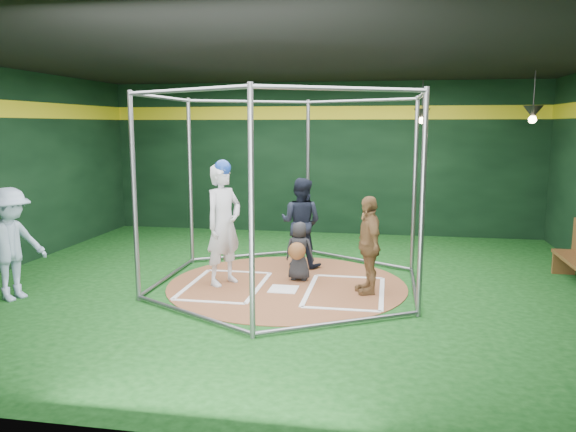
# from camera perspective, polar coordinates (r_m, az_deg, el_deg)

# --- Properties ---
(room_shell) EXTENTS (10.10, 9.10, 3.53)m
(room_shell) POSITION_cam_1_polar(r_m,az_deg,el_deg) (8.71, -0.11, 4.16)
(room_shell) COLOR #0C360E
(room_shell) RESTS_ON ground
(clay_disc) EXTENTS (3.80, 3.80, 0.01)m
(clay_disc) POSITION_cam_1_polar(r_m,az_deg,el_deg) (9.03, -0.11, -6.97)
(clay_disc) COLOR brown
(clay_disc) RESTS_ON ground
(home_plate) EXTENTS (0.43, 0.43, 0.01)m
(home_plate) POSITION_cam_1_polar(r_m,az_deg,el_deg) (8.74, -0.47, -7.44)
(home_plate) COLOR white
(home_plate) RESTS_ON clay_disc
(batter_box_left) EXTENTS (1.17, 1.77, 0.01)m
(batter_box_left) POSITION_cam_1_polar(r_m,az_deg,el_deg) (9.00, -6.41, -7.00)
(batter_box_left) COLOR white
(batter_box_left) RESTS_ON clay_disc
(batter_box_right) EXTENTS (1.17, 1.77, 0.01)m
(batter_box_right) POSITION_cam_1_polar(r_m,az_deg,el_deg) (8.67, 5.83, -7.63)
(batter_box_right) COLOR white
(batter_box_right) RESTS_ON clay_disc
(batting_cage) EXTENTS (4.05, 4.67, 3.00)m
(batting_cage) POSITION_cam_1_polar(r_m,az_deg,el_deg) (8.73, -0.12, 2.49)
(batting_cage) COLOR gray
(batting_cage) RESTS_ON ground
(pendant_lamp_near) EXTENTS (0.34, 0.34, 0.90)m
(pendant_lamp_near) POSITION_cam_1_polar(r_m,az_deg,el_deg) (12.15, 13.45, 10.00)
(pendant_lamp_near) COLOR black
(pendant_lamp_near) RESTS_ON room_shell
(pendant_lamp_far) EXTENTS (0.34, 0.34, 0.90)m
(pendant_lamp_far) POSITION_cam_1_polar(r_m,az_deg,el_deg) (10.81, 23.62, 9.62)
(pendant_lamp_far) COLOR black
(pendant_lamp_far) RESTS_ON room_shell
(batter_figure) EXTENTS (0.74, 0.83, 1.98)m
(batter_figure) POSITION_cam_1_polar(r_m,az_deg,el_deg) (8.90, -6.57, -0.73)
(batter_figure) COLOR #BBBBC2
(batter_figure) RESTS_ON clay_disc
(visitor_leopard) EXTENTS (0.60, 0.93, 1.48)m
(visitor_leopard) POSITION_cam_1_polar(r_m,az_deg,el_deg) (8.50, 8.18, -2.90)
(visitor_leopard) COLOR #A07644
(visitor_leopard) RESTS_ON clay_disc
(catcher_figure) EXTENTS (0.50, 0.56, 0.97)m
(catcher_figure) POSITION_cam_1_polar(r_m,az_deg,el_deg) (9.13, 1.13, -3.57)
(catcher_figure) COLOR black
(catcher_figure) RESTS_ON clay_disc
(umpire) EXTENTS (0.90, 0.77, 1.59)m
(umpire) POSITION_cam_1_polar(r_m,az_deg,el_deg) (9.99, 1.32, -0.66)
(umpire) COLOR black
(umpire) RESTS_ON clay_disc
(bystander_blue) EXTENTS (0.94, 1.21, 1.64)m
(bystander_blue) POSITION_cam_1_polar(r_m,az_deg,el_deg) (9.05, -26.32, -2.58)
(bystander_blue) COLOR #9AB1CC
(bystander_blue) RESTS_ON ground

